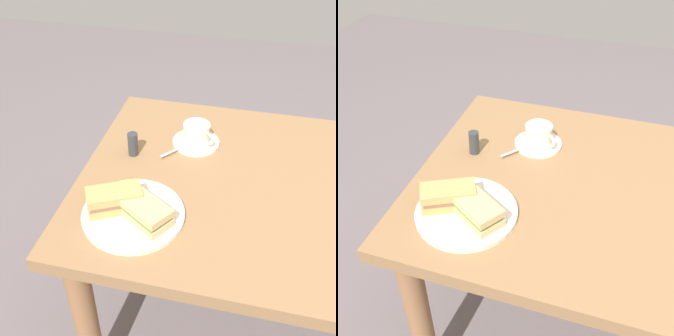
# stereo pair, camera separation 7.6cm
# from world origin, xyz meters

# --- Properties ---
(ground_plane) EXTENTS (6.00, 6.00, 0.00)m
(ground_plane) POSITION_xyz_m (0.00, 0.00, 0.00)
(ground_plane) COLOR slate
(dining_table) EXTENTS (1.35, 0.82, 0.72)m
(dining_table) POSITION_xyz_m (0.00, 0.00, 0.61)
(dining_table) COLOR #936B45
(dining_table) RESTS_ON ground_plane
(sandwich_plate) EXTENTS (0.27, 0.27, 0.01)m
(sandwich_plate) POSITION_xyz_m (0.47, 0.21, 0.72)
(sandwich_plate) COLOR silver
(sandwich_plate) RESTS_ON dining_table
(sandwich_front) EXTENTS (0.16, 0.14, 0.05)m
(sandwich_front) POSITION_xyz_m (0.43, 0.22, 0.76)
(sandwich_front) COLOR #D2B57D
(sandwich_front) RESTS_ON sandwich_plate
(sandwich_back) EXTENTS (0.16, 0.13, 0.06)m
(sandwich_back) POSITION_xyz_m (0.52, 0.20, 0.76)
(sandwich_back) COLOR tan
(sandwich_back) RESTS_ON sandwich_plate
(coffee_saucer) EXTENTS (0.15, 0.15, 0.01)m
(coffee_saucer) POSITION_xyz_m (0.37, -0.16, 0.72)
(coffee_saucer) COLOR silver
(coffee_saucer) RESTS_ON dining_table
(coffee_cup) EXTENTS (0.11, 0.09, 0.06)m
(coffee_cup) POSITION_xyz_m (0.36, -0.16, 0.76)
(coffee_cup) COLOR silver
(coffee_cup) RESTS_ON coffee_saucer
(spoon) EXTENTS (0.07, 0.08, 0.01)m
(spoon) POSITION_xyz_m (0.41, -0.10, 0.73)
(spoon) COLOR silver
(spoon) RESTS_ON coffee_saucer
(salt_shaker) EXTENTS (0.03, 0.03, 0.08)m
(salt_shaker) POSITION_xyz_m (0.55, -0.05, 0.75)
(salt_shaker) COLOR #33383D
(salt_shaker) RESTS_ON dining_table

